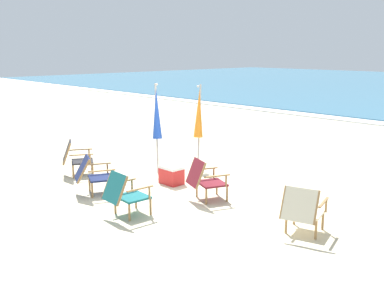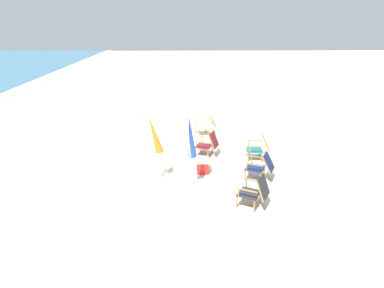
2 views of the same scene
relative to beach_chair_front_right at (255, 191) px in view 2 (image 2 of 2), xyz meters
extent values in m
plane|color=beige|center=(2.51, 0.93, -0.43)|extent=(80.00, 80.00, 0.00)
cube|color=#28282D|center=(0.07, 0.13, -0.11)|extent=(0.69, 0.67, 0.04)
cube|color=#28282D|center=(-0.09, -0.16, 0.13)|extent=(0.54, 0.43, 0.50)
cylinder|color=olive|center=(-0.03, 0.43, -0.27)|extent=(0.04, 0.04, 0.32)
cylinder|color=olive|center=(0.38, 0.21, -0.27)|extent=(0.04, 0.04, 0.32)
cylinder|color=olive|center=(-0.24, 0.05, -0.27)|extent=(0.04, 0.04, 0.32)
cylinder|color=olive|center=(0.17, -0.17, -0.27)|extent=(0.04, 0.04, 0.32)
cube|color=olive|center=(-0.18, 0.25, 0.11)|extent=(0.28, 0.48, 0.02)
cylinder|color=olive|center=(-0.09, 0.41, 0.00)|extent=(0.04, 0.04, 0.22)
cube|color=olive|center=(0.31, -0.02, 0.11)|extent=(0.28, 0.48, 0.02)
cylinder|color=olive|center=(0.40, 0.15, 0.00)|extent=(0.04, 0.04, 0.22)
cylinder|color=olive|center=(-0.31, -0.04, 0.13)|extent=(0.14, 0.21, 0.50)
cylinder|color=olive|center=(0.14, -0.28, 0.13)|extent=(0.14, 0.21, 0.50)
cube|color=#196066|center=(2.95, -0.55, -0.11)|extent=(0.55, 0.51, 0.04)
cube|color=#196066|center=(2.92, -0.90, 0.13)|extent=(0.51, 0.28, 0.49)
cylinder|color=olive|center=(2.73, -0.32, -0.27)|extent=(0.04, 0.04, 0.32)
cylinder|color=olive|center=(3.19, -0.35, -0.27)|extent=(0.04, 0.04, 0.32)
cylinder|color=olive|center=(2.70, -0.75, -0.27)|extent=(0.04, 0.04, 0.32)
cylinder|color=olive|center=(3.17, -0.78, -0.27)|extent=(0.04, 0.04, 0.32)
cube|color=olive|center=(2.67, -0.55, 0.11)|extent=(0.07, 0.53, 0.02)
cylinder|color=olive|center=(2.68, -0.36, 0.00)|extent=(0.04, 0.04, 0.22)
cube|color=olive|center=(3.22, -0.59, 0.11)|extent=(0.07, 0.53, 0.02)
cylinder|color=olive|center=(3.24, -0.40, 0.00)|extent=(0.04, 0.04, 0.22)
cylinder|color=olive|center=(2.67, -0.88, 0.13)|extent=(0.06, 0.25, 0.49)
cylinder|color=olive|center=(3.18, -0.91, 0.13)|extent=(0.06, 0.25, 0.49)
cube|color=maroon|center=(3.34, 1.04, -0.11)|extent=(0.66, 0.64, 0.04)
cube|color=maroon|center=(3.21, 0.73, 0.13)|extent=(0.54, 0.39, 0.50)
cylinder|color=olive|center=(3.20, 1.33, -0.27)|extent=(0.04, 0.04, 0.32)
cylinder|color=olive|center=(3.64, 1.16, -0.27)|extent=(0.04, 0.04, 0.32)
cylinder|color=olive|center=(3.04, 0.93, -0.27)|extent=(0.04, 0.04, 0.32)
cylinder|color=olive|center=(3.47, 0.76, -0.27)|extent=(0.04, 0.04, 0.32)
cube|color=olive|center=(3.07, 1.13, 0.11)|extent=(0.23, 0.50, 0.02)
cylinder|color=olive|center=(3.14, 1.30, 0.00)|extent=(0.04, 0.04, 0.22)
cube|color=olive|center=(3.59, 0.92, 0.11)|extent=(0.23, 0.50, 0.02)
cylinder|color=olive|center=(3.66, 1.09, 0.00)|extent=(0.04, 0.04, 0.22)
cylinder|color=olive|center=(2.98, 0.83, 0.13)|extent=(0.12, 0.23, 0.50)
cylinder|color=olive|center=(3.45, 0.64, 0.13)|extent=(0.12, 0.23, 0.50)
cube|color=beige|center=(5.46, 0.97, -0.11)|extent=(0.64, 0.61, 0.04)
cube|color=beige|center=(5.56, 0.63, 0.12)|extent=(0.55, 0.39, 0.48)
cylinder|color=olive|center=(5.17, 1.11, -0.27)|extent=(0.04, 0.04, 0.32)
cylinder|color=olive|center=(5.62, 1.25, -0.27)|extent=(0.04, 0.04, 0.32)
cylinder|color=olive|center=(5.30, 0.70, -0.27)|extent=(0.04, 0.04, 0.32)
cylinder|color=olive|center=(5.74, 0.83, -0.27)|extent=(0.04, 0.04, 0.32)
cube|color=olive|center=(5.19, 0.87, 0.11)|extent=(0.19, 0.52, 0.02)
cylinder|color=olive|center=(5.14, 1.05, 0.00)|extent=(0.04, 0.04, 0.22)
cube|color=olive|center=(5.73, 1.03, 0.11)|extent=(0.19, 0.52, 0.02)
cylinder|color=olive|center=(5.68, 1.21, 0.00)|extent=(0.04, 0.04, 0.22)
cylinder|color=olive|center=(5.32, 0.56, 0.12)|extent=(0.12, 0.27, 0.48)
cylinder|color=olive|center=(5.80, 0.71, 0.12)|extent=(0.12, 0.27, 0.48)
cube|color=#19234C|center=(1.54, -0.29, -0.11)|extent=(0.67, 0.65, 0.04)
cube|color=#19234C|center=(1.39, -0.63, 0.12)|extent=(0.57, 0.46, 0.47)
cylinder|color=olive|center=(1.42, 0.00, -0.27)|extent=(0.04, 0.04, 0.32)
cylinder|color=olive|center=(1.85, -0.19, -0.27)|extent=(0.04, 0.04, 0.32)
cylinder|color=olive|center=(1.24, -0.39, -0.27)|extent=(0.04, 0.04, 0.32)
cylinder|color=olive|center=(1.67, -0.59, -0.27)|extent=(0.04, 0.04, 0.32)
cube|color=olive|center=(1.28, -0.20, 0.11)|extent=(0.25, 0.49, 0.02)
cylinder|color=olive|center=(1.36, -0.02, 0.00)|extent=(0.04, 0.04, 0.22)
cube|color=olive|center=(1.79, -0.43, 0.11)|extent=(0.25, 0.49, 0.02)
cylinder|color=olive|center=(1.87, -0.26, 0.00)|extent=(0.04, 0.04, 0.22)
cylinder|color=olive|center=(1.16, -0.52, 0.12)|extent=(0.16, 0.28, 0.48)
cylinder|color=olive|center=(1.62, -0.73, 0.12)|extent=(0.16, 0.28, 0.48)
cylinder|color=#B7B2A8|center=(1.45, 2.56, 0.58)|extent=(0.44, 0.52, 2.03)
cone|color=orange|center=(1.51, 2.48, 0.93)|extent=(0.51, 0.55, 1.17)
sphere|color=#B7B2A8|center=(1.64, 2.33, 1.58)|extent=(0.06, 0.06, 0.06)
cylinder|color=#B7B2A8|center=(1.08, 1.54, 0.61)|extent=(0.30, 0.22, 2.09)
cone|color=blue|center=(1.12, 1.51, 0.97)|extent=(0.43, 0.39, 1.17)
sphere|color=#B7B2A8|center=(1.20, 1.46, 1.65)|extent=(0.06, 0.06, 0.06)
cube|color=red|center=(2.03, 1.15, -0.26)|extent=(0.48, 0.34, 0.34)
cube|color=white|center=(2.03, 1.15, -0.06)|extent=(0.49, 0.35, 0.06)
camera|label=1|loc=(9.08, -4.96, 2.41)|focal=42.00mm
camera|label=2|loc=(-7.16, 1.64, 3.81)|focal=32.00mm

